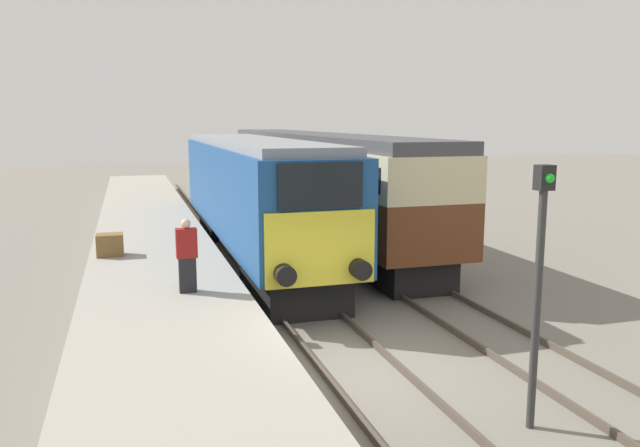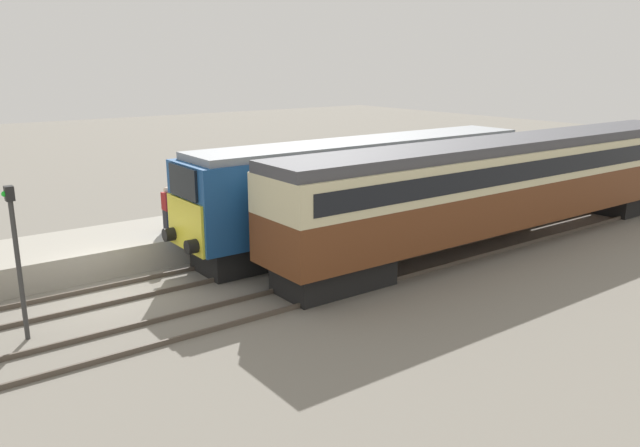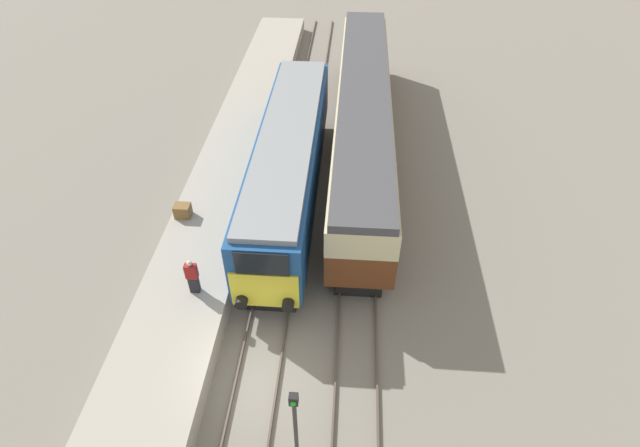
# 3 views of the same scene
# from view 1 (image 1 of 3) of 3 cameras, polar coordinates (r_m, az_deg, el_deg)

# --- Properties ---
(ground_plane) EXTENTS (120.00, 120.00, 0.00)m
(ground_plane) POSITION_cam_1_polar(r_m,az_deg,el_deg) (11.86, 3.65, -13.31)
(ground_plane) COLOR slate
(platform_left) EXTENTS (3.50, 50.00, 0.93)m
(platform_left) POSITION_cam_1_polar(r_m,az_deg,el_deg) (18.68, -14.84, -3.61)
(platform_left) COLOR #9E998C
(platform_left) RESTS_ON ground_plane
(rails_near_track) EXTENTS (1.51, 60.00, 0.14)m
(rails_near_track) POSITION_cam_1_polar(r_m,az_deg,el_deg) (16.34, -2.61, -6.60)
(rails_near_track) COLOR #4C4238
(rails_near_track) RESTS_ON ground_plane
(rails_far_track) EXTENTS (1.50, 60.00, 0.14)m
(rails_far_track) POSITION_cam_1_polar(r_m,az_deg,el_deg) (17.47, 8.30, -5.63)
(rails_far_track) COLOR #4C4238
(rails_far_track) RESTS_ON ground_plane
(locomotive) EXTENTS (2.70, 15.56, 3.98)m
(locomotive) POSITION_cam_1_polar(r_m,az_deg,el_deg) (20.74, -6.15, 2.90)
(locomotive) COLOR black
(locomotive) RESTS_ON ground_plane
(passenger_carriage) EXTENTS (2.75, 21.80, 4.05)m
(passenger_carriage) POSITION_cam_1_polar(r_m,az_deg,el_deg) (25.84, -0.63, 4.76)
(passenger_carriage) COLOR black
(passenger_carriage) RESTS_ON ground_plane
(person_on_platform) EXTENTS (0.44, 0.26, 1.59)m
(person_on_platform) POSITION_cam_1_polar(r_m,az_deg,el_deg) (13.59, -12.07, -2.94)
(person_on_platform) COLOR black
(person_on_platform) RESTS_ON platform_left
(signal_post) EXTENTS (0.24, 0.28, 3.96)m
(signal_post) POSITION_cam_1_polar(r_m,az_deg,el_deg) (9.59, 19.37, -4.55)
(signal_post) COLOR #333333
(signal_post) RESTS_ON ground_plane
(luggage_crate) EXTENTS (0.70, 0.56, 0.60)m
(luggage_crate) POSITION_cam_1_polar(r_m,az_deg,el_deg) (17.88, -18.65, -1.86)
(luggage_crate) COLOR brown
(luggage_crate) RESTS_ON platform_left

